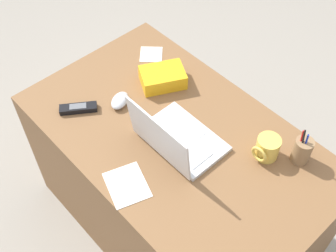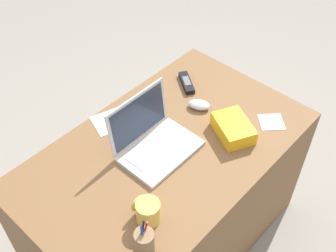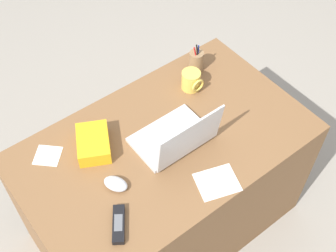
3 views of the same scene
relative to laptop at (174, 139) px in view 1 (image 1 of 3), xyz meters
The scene contains 10 objects.
ground_plane 0.76m from the laptop, 54.63° to the right, with size 6.00×6.00×0.00m, color gray.
desk 0.41m from the laptop, 54.63° to the right, with size 1.26×0.76×0.71m, color brown.
laptop is the anchor object (origin of this frame).
computer_mouse 0.32m from the laptop, ahead, with size 0.06×0.10×0.04m, color silver.
coffee_mug_white 0.35m from the laptop, 139.27° to the right, with size 0.09×0.10×0.09m.
cordless_phone 0.44m from the laptop, 21.84° to the left, with size 0.12×0.15×0.03m.
pen_holder 0.47m from the laptop, 139.50° to the right, with size 0.07×0.07×0.17m.
snack_bag 0.35m from the laptop, 34.81° to the right, with size 0.13×0.19×0.07m, color #F2AD19.
paper_note_near_laptop 0.25m from the laptop, 92.45° to the left, with size 0.16×0.14×0.00m, color white.
paper_note_left 0.55m from the laptop, 31.66° to the right, with size 0.11×0.10×0.00m, color white.
Camera 1 is at (-0.77, 0.75, 2.07)m, focal length 46.87 mm.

